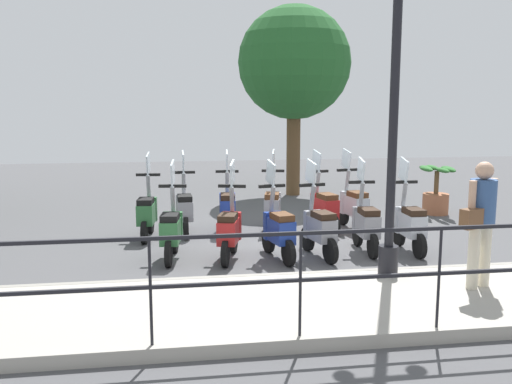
{
  "coord_description": "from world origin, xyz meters",
  "views": [
    {
      "loc": [
        -9.47,
        1.97,
        2.48
      ],
      "look_at": [
        0.2,
        0.5,
        0.9
      ],
      "focal_mm": 40.0,
      "sensor_mm": 36.0,
      "label": 1
    }
  ],
  "objects_px": {
    "scooter_near_2": "(319,228)",
    "scooter_near_3": "(278,229)",
    "scooter_near_4": "(229,230)",
    "scooter_far_5": "(147,212)",
    "pedestrian_with_bag": "(481,215)",
    "scooter_far_4": "(185,209)",
    "scooter_near_5": "(171,230)",
    "tree_distant": "(294,64)",
    "scooter_far_2": "(272,206)",
    "potted_palm": "(436,194)",
    "scooter_near_1": "(366,223)",
    "lamp_post_near": "(393,134)",
    "scooter_far_0": "(353,205)",
    "scooter_far_1": "(324,207)",
    "scooter_near_0": "(410,223)",
    "scooter_far_3": "(228,207)"
  },
  "relations": [
    {
      "from": "tree_distant",
      "to": "scooter_far_3",
      "type": "xyz_separation_m",
      "value": [
        -4.1,
        2.16,
        -2.92
      ]
    },
    {
      "from": "lamp_post_near",
      "to": "scooter_near_3",
      "type": "distance_m",
      "value": 2.47
    },
    {
      "from": "scooter_near_4",
      "to": "scooter_far_5",
      "type": "bearing_deg",
      "value": 54.62
    },
    {
      "from": "scooter_far_2",
      "to": "scooter_far_4",
      "type": "bearing_deg",
      "value": 102.91
    },
    {
      "from": "scooter_near_3",
      "to": "scooter_near_1",
      "type": "bearing_deg",
      "value": -94.08
    },
    {
      "from": "scooter_near_1",
      "to": "scooter_near_3",
      "type": "xyz_separation_m",
      "value": [
        -0.2,
        1.49,
        0.0
      ]
    },
    {
      "from": "potted_palm",
      "to": "scooter_near_5",
      "type": "xyz_separation_m",
      "value": [
        -2.82,
        5.77,
        0.04
      ]
    },
    {
      "from": "scooter_near_0",
      "to": "scooter_far_4",
      "type": "height_order",
      "value": "same"
    },
    {
      "from": "scooter_far_3",
      "to": "pedestrian_with_bag",
      "type": "bearing_deg",
      "value": -141.89
    },
    {
      "from": "tree_distant",
      "to": "scooter_far_2",
      "type": "relative_size",
      "value": 3.17
    },
    {
      "from": "tree_distant",
      "to": "scooter_far_0",
      "type": "relative_size",
      "value": 3.17
    },
    {
      "from": "lamp_post_near",
      "to": "scooter_far_0",
      "type": "distance_m",
      "value": 3.74
    },
    {
      "from": "scooter_near_1",
      "to": "scooter_far_2",
      "type": "relative_size",
      "value": 1.0
    },
    {
      "from": "scooter_near_4",
      "to": "scooter_near_5",
      "type": "height_order",
      "value": "same"
    },
    {
      "from": "scooter_near_0",
      "to": "scooter_near_1",
      "type": "height_order",
      "value": "same"
    },
    {
      "from": "scooter_near_5",
      "to": "scooter_far_2",
      "type": "height_order",
      "value": "same"
    },
    {
      "from": "scooter_far_0",
      "to": "scooter_far_5",
      "type": "bearing_deg",
      "value": 81.69
    },
    {
      "from": "scooter_near_0",
      "to": "pedestrian_with_bag",
      "type": "bearing_deg",
      "value": 177.74
    },
    {
      "from": "tree_distant",
      "to": "scooter_far_1",
      "type": "xyz_separation_m",
      "value": [
        -4.36,
        0.36,
        -2.92
      ]
    },
    {
      "from": "scooter_far_2",
      "to": "scooter_near_5",
      "type": "bearing_deg",
      "value": 145.06
    },
    {
      "from": "scooter_near_3",
      "to": "scooter_near_5",
      "type": "height_order",
      "value": "same"
    },
    {
      "from": "scooter_near_2",
      "to": "scooter_far_1",
      "type": "distance_m",
      "value": 1.78
    },
    {
      "from": "lamp_post_near",
      "to": "scooter_near_2",
      "type": "relative_size",
      "value": 2.78
    },
    {
      "from": "scooter_near_0",
      "to": "scooter_near_4",
      "type": "distance_m",
      "value": 2.97
    },
    {
      "from": "lamp_post_near",
      "to": "scooter_near_2",
      "type": "bearing_deg",
      "value": 20.55
    },
    {
      "from": "pedestrian_with_bag",
      "to": "scooter_far_4",
      "type": "height_order",
      "value": "pedestrian_with_bag"
    },
    {
      "from": "potted_palm",
      "to": "scooter_far_1",
      "type": "bearing_deg",
      "value": 114.68
    },
    {
      "from": "tree_distant",
      "to": "scooter_far_5",
      "type": "xyz_separation_m",
      "value": [
        -4.38,
        3.65,
        -2.92
      ]
    },
    {
      "from": "scooter_near_4",
      "to": "scooter_far_5",
      "type": "relative_size",
      "value": 1.0
    },
    {
      "from": "scooter_far_5",
      "to": "scooter_far_2",
      "type": "bearing_deg",
      "value": -77.96
    },
    {
      "from": "scooter_near_0",
      "to": "scooter_far_4",
      "type": "bearing_deg",
      "value": 62.81
    },
    {
      "from": "scooter_far_1",
      "to": "scooter_near_0",
      "type": "bearing_deg",
      "value": -159.82
    },
    {
      "from": "tree_distant",
      "to": "scooter_near_0",
      "type": "xyz_separation_m",
      "value": [
        -5.98,
        -0.65,
        -2.92
      ]
    },
    {
      "from": "scooter_far_0",
      "to": "scooter_far_3",
      "type": "height_order",
      "value": "same"
    },
    {
      "from": "scooter_far_5",
      "to": "lamp_post_near",
      "type": "bearing_deg",
      "value": -127.85
    },
    {
      "from": "tree_distant",
      "to": "scooter_near_2",
      "type": "bearing_deg",
      "value": 171.52
    },
    {
      "from": "potted_palm",
      "to": "scooter_far_2",
      "type": "bearing_deg",
      "value": 106.03
    },
    {
      "from": "potted_palm",
      "to": "scooter_far_0",
      "type": "relative_size",
      "value": 0.69
    },
    {
      "from": "scooter_near_2",
      "to": "scooter_near_4",
      "type": "distance_m",
      "value": 1.42
    },
    {
      "from": "lamp_post_near",
      "to": "scooter_far_5",
      "type": "relative_size",
      "value": 2.78
    },
    {
      "from": "scooter_far_0",
      "to": "scooter_far_1",
      "type": "xyz_separation_m",
      "value": [
        -0.15,
        0.64,
        0.0
      ]
    },
    {
      "from": "scooter_near_3",
      "to": "scooter_far_1",
      "type": "distance_m",
      "value": 2.09
    },
    {
      "from": "tree_distant",
      "to": "scooter_near_4",
      "type": "bearing_deg",
      "value": 158.8
    },
    {
      "from": "scooter_near_5",
      "to": "scooter_far_1",
      "type": "bearing_deg",
      "value": -55.12
    },
    {
      "from": "scooter_near_3",
      "to": "scooter_far_4",
      "type": "bearing_deg",
      "value": 23.98
    },
    {
      "from": "scooter_near_5",
      "to": "scooter_far_4",
      "type": "height_order",
      "value": "same"
    },
    {
      "from": "scooter_near_4",
      "to": "scooter_far_2",
      "type": "relative_size",
      "value": 1.0
    },
    {
      "from": "scooter_near_1",
      "to": "tree_distant",
      "type": "bearing_deg",
      "value": 1.23
    },
    {
      "from": "scooter_near_2",
      "to": "scooter_near_3",
      "type": "relative_size",
      "value": 1.0
    },
    {
      "from": "potted_palm",
      "to": "scooter_far_2",
      "type": "distance_m",
      "value": 4.01
    }
  ]
}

